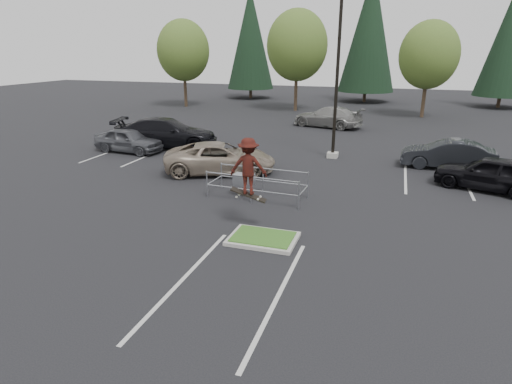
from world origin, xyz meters
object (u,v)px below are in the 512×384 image
(decid_c, at_px, (429,57))
(skateboarder, at_px, (248,167))
(light_pole, at_px, (337,76))
(decid_b, at_px, (297,48))
(car_far_silver, at_px, (328,117))
(conif_b, at_px, (370,31))
(conif_c, at_px, (510,39))
(car_l_tan, at_px, (219,158))
(car_l_grey, at_px, (128,140))
(car_l_black, at_px, (165,133))
(conif_a, at_px, (250,39))
(cart_corral, at_px, (247,180))
(decid_a, at_px, (183,52))
(car_r_charc, at_px, (447,154))
(car_r_black, at_px, (491,173))

(decid_c, xyz_separation_m, skateboarder, (-6.79, -28.94, -3.04))
(light_pole, xyz_separation_m, skateboarder, (-1.30, -11.11, -2.34))
(decid_b, height_order, car_far_silver, decid_b)
(decid_b, distance_m, conif_b, 11.78)
(decid_b, relative_size, conif_c, 0.77)
(car_l_tan, height_order, car_far_silver, car_far_silver)
(car_l_tan, bearing_deg, car_l_grey, 48.82)
(skateboarder, height_order, car_l_black, skateboarder)
(conif_a, height_order, cart_corral, conif_a)
(conif_b, distance_m, car_l_black, 31.52)
(light_pole, xyz_separation_m, decid_b, (-6.51, 18.53, 1.48))
(decid_a, relative_size, car_r_charc, 1.94)
(conif_c, bearing_deg, car_l_black, -130.52)
(decid_c, relative_size, conif_c, 0.67)
(cart_corral, bearing_deg, car_l_tan, 133.82)
(light_pole, bearing_deg, cart_corral, -107.06)
(decid_b, bearing_deg, conif_b, 58.91)
(decid_a, relative_size, conif_a, 0.69)
(car_l_grey, distance_m, car_r_black, 19.55)
(skateboarder, bearing_deg, cart_corral, -78.37)
(conif_a, bearing_deg, decid_a, -111.91)
(conif_a, relative_size, car_l_black, 2.03)
(decid_a, height_order, decid_b, decid_b)
(cart_corral, xyz_separation_m, car_r_black, (9.95, 4.12, 0.05))
(conif_c, height_order, car_l_grey, conif_c)
(car_l_black, xyz_separation_m, car_r_charc, (16.50, 0.08, -0.17))
(decid_a, distance_m, conif_b, 20.95)
(decid_a, relative_size, decid_b, 0.92)
(decid_b, bearing_deg, skateboarder, -80.04)
(conif_b, relative_size, cart_corral, 3.51)
(conif_b, distance_m, car_l_tan, 34.53)
(conif_b, height_order, cart_corral, conif_b)
(light_pole, xyz_separation_m, car_r_charc, (6.00, -0.50, -3.80))
(conif_b, height_order, car_r_black, conif_b)
(conif_b, height_order, car_r_charc, conif_b)
(conif_c, bearing_deg, decid_c, -129.64)
(conif_b, bearing_deg, car_r_black, -76.11)
(conif_c, bearing_deg, conif_b, 175.91)
(decid_b, relative_size, car_l_black, 1.51)
(conif_b, xyz_separation_m, car_l_black, (-10.00, -29.08, -6.92))
(cart_corral, bearing_deg, conif_b, 90.12)
(decid_a, height_order, car_r_charc, decid_a)
(decid_a, bearing_deg, light_pole, -44.25)
(conif_c, bearing_deg, car_far_silver, -131.24)
(car_l_black, height_order, car_l_grey, car_l_black)
(decid_b, xyz_separation_m, cart_corral, (4.06, -26.51, -5.32))
(car_l_black, relative_size, car_l_grey, 1.50)
(car_l_tan, bearing_deg, car_r_black, -105.73)
(conif_a, distance_m, conif_c, 28.01)
(conif_b, relative_size, car_r_black, 3.19)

